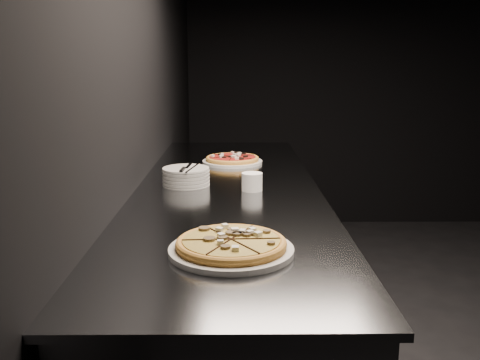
{
  "coord_description": "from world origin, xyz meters",
  "views": [
    {
      "loc": [
        -2.1,
        -2.14,
        1.42
      ],
      "look_at": [
        -2.08,
        -0.07,
        0.96
      ],
      "focal_mm": 40.0,
      "sensor_mm": 36.0,
      "label": 1
    }
  ],
  "objects_px": {
    "counter": "(228,290)",
    "plate_stack": "(186,176)",
    "pizza_mushroom": "(231,246)",
    "cutlery": "(187,168)",
    "pizza_tomato": "(232,160)",
    "ramekin": "(252,181)"
  },
  "relations": [
    {
      "from": "pizza_mushroom",
      "to": "plate_stack",
      "type": "height_order",
      "value": "plate_stack"
    },
    {
      "from": "pizza_mushroom",
      "to": "pizza_tomato",
      "type": "xyz_separation_m",
      "value": [
        -0.0,
        1.3,
        -0.0
      ]
    },
    {
      "from": "counter",
      "to": "plate_stack",
      "type": "xyz_separation_m",
      "value": [
        -0.17,
        0.03,
        0.5
      ]
    },
    {
      "from": "plate_stack",
      "to": "counter",
      "type": "bearing_deg",
      "value": -10.07
    },
    {
      "from": "plate_stack",
      "to": "cutlery",
      "type": "xyz_separation_m",
      "value": [
        0.01,
        -0.01,
        0.04
      ]
    },
    {
      "from": "pizza_mushroom",
      "to": "cutlery",
      "type": "relative_size",
      "value": 1.67
    },
    {
      "from": "counter",
      "to": "pizza_mushroom",
      "type": "height_order",
      "value": "pizza_mushroom"
    },
    {
      "from": "counter",
      "to": "plate_stack",
      "type": "bearing_deg",
      "value": 169.93
    },
    {
      "from": "pizza_tomato",
      "to": "cutlery",
      "type": "relative_size",
      "value": 1.73
    },
    {
      "from": "ramekin",
      "to": "cutlery",
      "type": "bearing_deg",
      "value": 161.31
    },
    {
      "from": "pizza_mushroom",
      "to": "pizza_tomato",
      "type": "height_order",
      "value": "pizza_mushroom"
    },
    {
      "from": "counter",
      "to": "ramekin",
      "type": "bearing_deg",
      "value": -36.83
    },
    {
      "from": "ramekin",
      "to": "pizza_mushroom",
      "type": "bearing_deg",
      "value": -96.24
    },
    {
      "from": "cutlery",
      "to": "ramekin",
      "type": "xyz_separation_m",
      "value": [
        0.26,
        -0.09,
        -0.04
      ]
    },
    {
      "from": "counter",
      "to": "pizza_tomato",
      "type": "distance_m",
      "value": 0.7
    },
    {
      "from": "cutlery",
      "to": "pizza_tomato",
      "type": "bearing_deg",
      "value": 74.89
    },
    {
      "from": "plate_stack",
      "to": "cutlery",
      "type": "bearing_deg",
      "value": -62.38
    },
    {
      "from": "pizza_tomato",
      "to": "plate_stack",
      "type": "bearing_deg",
      "value": -111.52
    },
    {
      "from": "pizza_mushroom",
      "to": "cutlery",
      "type": "distance_m",
      "value": 0.82
    },
    {
      "from": "counter",
      "to": "pizza_mushroom",
      "type": "distance_m",
      "value": 0.92
    },
    {
      "from": "pizza_tomato",
      "to": "cutlery",
      "type": "xyz_separation_m",
      "value": [
        -0.18,
        -0.5,
        0.06
      ]
    },
    {
      "from": "counter",
      "to": "cutlery",
      "type": "distance_m",
      "value": 0.56
    }
  ]
}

